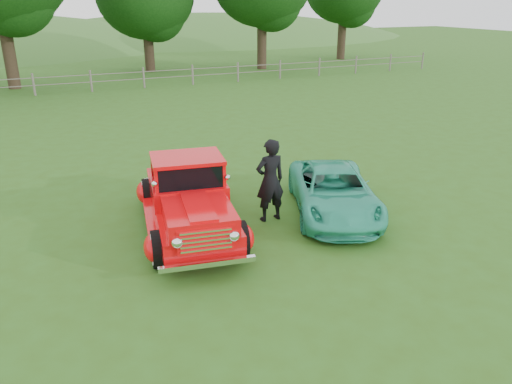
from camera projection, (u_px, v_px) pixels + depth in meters
name	position (u px, v px, depth m)	size (l,w,h in m)	color
ground	(242.00, 271.00, 9.74)	(140.00, 140.00, 0.00)	#2D5316
distant_hills	(21.00, 83.00, 60.31)	(116.00, 60.00, 18.00)	#356324
fence_line	(91.00, 81.00, 28.20)	(48.00, 0.12, 1.20)	#686158
red_pickup	(188.00, 198.00, 11.18)	(2.80, 5.20, 1.78)	black
teal_sedan	(334.00, 192.00, 12.16)	(1.87, 4.06, 1.13)	#2BAC87
man	(270.00, 180.00, 11.64)	(0.73, 0.48, 1.99)	black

